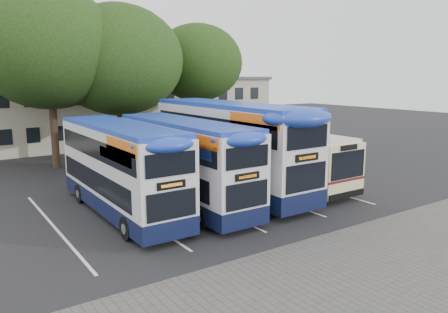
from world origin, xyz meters
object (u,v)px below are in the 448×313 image
tree_mid (118,60)px  bus_dd_left (120,165)px  bus_dd_mid (184,159)px  bus_dd_right (229,143)px  lamp_post (205,90)px  tree_right (197,63)px  bus_single (276,153)px  tree_left (48,48)px

tree_mid → bus_dd_left: size_ratio=1.13×
bus_dd_mid → bus_dd_right: bearing=15.4°
bus_dd_right → lamp_post: bearing=62.9°
tree_mid → tree_right: tree_mid is taller
bus_dd_right → bus_dd_mid: bearing=-164.6°
bus_dd_left → lamp_post: bearing=47.2°
tree_mid → bus_single: bearing=-65.6°
tree_mid → bus_dd_left: tree_mid is taller
tree_mid → bus_dd_mid: tree_mid is taller
bus_single → bus_dd_left: bearing=-176.9°
bus_dd_mid → tree_left: bearing=103.3°
tree_right → bus_dd_left: tree_right is taller
lamp_post → bus_dd_mid: 18.76m
bus_dd_left → bus_single: bearing=3.1°
tree_left → tree_mid: bearing=-5.6°
bus_dd_left → bus_single: 9.82m
bus_single → tree_mid: bearing=114.4°
tree_left → bus_dd_left: size_ratio=1.21×
tree_right → bus_dd_left: bearing=-132.3°
tree_left → bus_single: size_ratio=1.15×
tree_mid → tree_right: bearing=9.8°
tree_mid → bus_dd_left: bearing=-111.3°
lamp_post → tree_left: size_ratio=0.75×
bus_single → bus_dd_mid: bearing=-171.5°
tree_mid → bus_dd_right: 12.50m
lamp_post → tree_right: bearing=-136.5°
lamp_post → tree_left: 14.17m
lamp_post → bus_dd_right: size_ratio=0.77×
bus_dd_left → bus_dd_right: size_ratio=0.86×
tree_mid → bus_dd_mid: 13.45m
lamp_post → bus_single: (-3.88, -14.22, -3.29)m
bus_dd_right → tree_left: bearing=118.0°
tree_left → tree_right: size_ratio=1.15×
lamp_post → tree_mid: bearing=-162.4°
tree_mid → bus_dd_left: (-4.64, -11.88, -5.10)m
tree_left → bus_dd_mid: tree_left is taller
bus_dd_left → bus_single: bus_dd_left is taller
tree_left → tree_mid: (4.60, -0.45, -0.68)m
tree_mid → tree_left: bearing=174.4°
tree_mid → bus_dd_right: bearing=-81.5°
bus_dd_mid → bus_dd_right: bus_dd_right is taller
lamp_post → bus_dd_mid: lamp_post is taller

